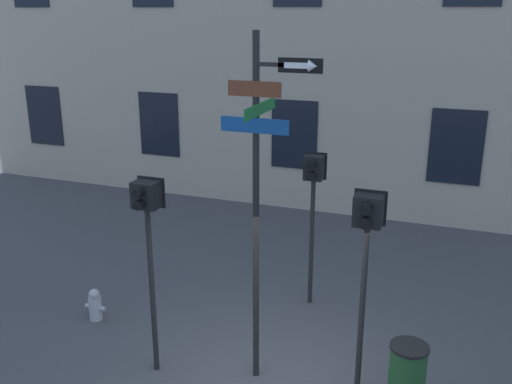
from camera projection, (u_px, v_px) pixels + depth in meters
The scene contains 6 objects.
street_sign_pole at pixel (260, 186), 7.50m from camera, with size 1.31×1.10×4.91m.
pedestrian_signal_left at pixel (148, 223), 7.84m from camera, with size 0.42×0.40×2.97m.
pedestrian_signal_right at pixel (366, 241), 7.13m from camera, with size 0.41×0.40×3.01m.
pedestrian_signal_across at pixel (313, 188), 9.83m from camera, with size 0.38×0.40×2.81m.
fire_hydrant at pixel (95, 305), 9.85m from camera, with size 0.38×0.22×0.57m.
trash_bin at pixel (407, 378), 7.54m from camera, with size 0.51×0.51×0.98m.
Camera 1 is at (2.16, -6.36, 5.15)m, focal length 40.00 mm.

